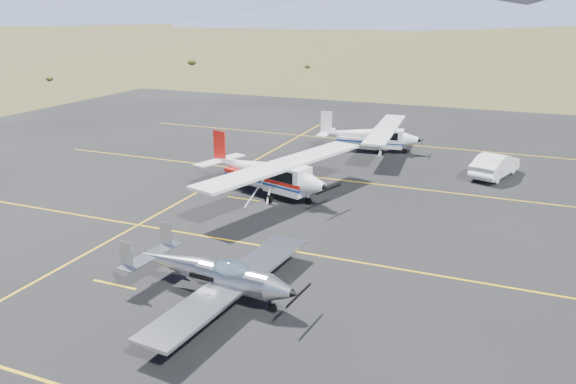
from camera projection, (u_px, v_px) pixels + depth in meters
The scene contains 6 objects.
ground at pixel (227, 261), 23.48m from camera, with size 1600.00×1600.00×0.00m, color #383D1C.
apron at pixel (290, 209), 29.63m from camera, with size 72.00×72.00×0.02m, color black.
aircraft_low_wing at pixel (217, 274), 20.25m from camera, with size 6.60×9.17×1.99m.
aircraft_cessna at pixel (267, 171), 31.55m from camera, with size 8.43×12.33×3.15m.
aircraft_plain at pixel (370, 135), 41.29m from camera, with size 6.59×10.97×2.77m.
sedan at pixel (495, 165), 35.10m from camera, with size 1.59×4.55×1.50m, color white.
Camera 1 is at (10.50, -18.82, 10.08)m, focal length 35.00 mm.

